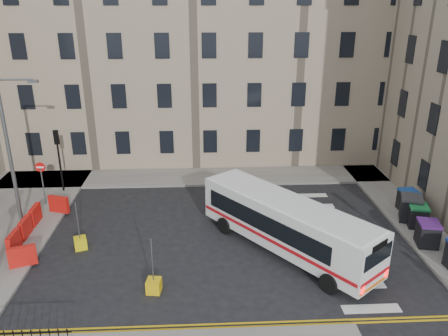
{
  "coord_description": "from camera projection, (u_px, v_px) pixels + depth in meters",
  "views": [
    {
      "loc": [
        -2.76,
        -20.31,
        11.76
      ],
      "look_at": [
        -1.62,
        2.63,
        3.0
      ],
      "focal_mm": 35.0,
      "sensor_mm": 36.0,
      "label": 1
    }
  ],
  "objects": [
    {
      "name": "pavement_east",
      "position": [
        391.0,
        201.0,
        27.4
      ],
      "size": [
        2.4,
        26.0,
        0.15
      ],
      "primitive_type": "cube",
      "color": "slate",
      "rests_on": "ground"
    },
    {
      "name": "roadworks_barriers",
      "position": [
        32.0,
        227.0,
        22.95
      ],
      "size": [
        1.66,
        6.26,
        1.0
      ],
      "color": "red",
      "rests_on": "pavement_west"
    },
    {
      "name": "wheelie_bin_b",
      "position": [
        428.0,
        233.0,
        22.07
      ],
      "size": [
        1.23,
        1.35,
        1.29
      ],
      "rotation": [
        0.0,
        0.0,
        -0.21
      ],
      "color": "black",
      "rests_on": "pavement_east"
    },
    {
      "name": "traffic_light_nw",
      "position": [
        58.0,
        151.0,
        27.76
      ],
      "size": [
        0.28,
        0.22,
        4.1
      ],
      "color": "black",
      "rests_on": "pavement_west"
    },
    {
      "name": "bus",
      "position": [
        286.0,
        223.0,
        21.51
      ],
      "size": [
        7.89,
        9.23,
        2.71
      ],
      "rotation": [
        0.0,
        0.0,
        0.66
      ],
      "color": "silver",
      "rests_on": "ground"
    },
    {
      "name": "no_entry_north",
      "position": [
        41.0,
        175.0,
        26.15
      ],
      "size": [
        0.6,
        0.08,
        3.0
      ],
      "color": "#595B5E",
      "rests_on": "pavement_west"
    },
    {
      "name": "wheelie_bin_d",
      "position": [
        411.0,
        208.0,
        24.6
      ],
      "size": [
        1.52,
        1.62,
        1.43
      ],
      "rotation": [
        0.0,
        0.0,
        -0.37
      ],
      "color": "black",
      "rests_on": "pavement_east"
    },
    {
      "name": "bollard_chevron",
      "position": [
        154.0,
        286.0,
        18.82
      ],
      "size": [
        0.67,
        0.67,
        0.6
      ],
      "primitive_type": "cube",
      "rotation": [
        0.0,
        0.0,
        -0.13
      ],
      "color": "gold",
      "rests_on": "ground"
    },
    {
      "name": "wheelie_bin_e",
      "position": [
        408.0,
        201.0,
        25.74
      ],
      "size": [
        1.09,
        1.22,
        1.26
      ],
      "rotation": [
        0.0,
        0.0,
        0.08
      ],
      "color": "black",
      "rests_on": "pavement_east"
    },
    {
      "name": "ground",
      "position": [
        257.0,
        237.0,
        23.27
      ],
      "size": [
        120.0,
        120.0,
        0.0
      ],
      "primitive_type": "plane",
      "color": "black",
      "rests_on": "ground"
    },
    {
      "name": "streetlamp",
      "position": [
        9.0,
        152.0,
        22.99
      ],
      "size": [
        0.5,
        0.22,
        8.14
      ],
      "color": "#595B5E",
      "rests_on": "pavement_west"
    },
    {
      "name": "wheelie_bin_c",
      "position": [
        417.0,
        215.0,
        23.96
      ],
      "size": [
        1.23,
        1.34,
        1.25
      ],
      "rotation": [
        0.0,
        0.0,
        -0.25
      ],
      "color": "black",
      "rests_on": "pavement_east"
    },
    {
      "name": "bollard_yellow",
      "position": [
        81.0,
        243.0,
        22.14
      ],
      "size": [
        0.77,
        0.77,
        0.6
      ],
      "primitive_type": "cube",
      "rotation": [
        0.0,
        0.0,
        0.34
      ],
      "color": "#D9C50C",
      "rests_on": "ground"
    },
    {
      "name": "terrace_north",
      "position": [
        148.0,
        45.0,
        34.34
      ],
      "size": [
        38.3,
        10.8,
        17.2
      ],
      "color": "gray",
      "rests_on": "ground"
    },
    {
      "name": "pavement_north",
      "position": [
        158.0,
        178.0,
        30.99
      ],
      "size": [
        36.0,
        3.2,
        0.15
      ],
      "primitive_type": "cube",
      "color": "slate",
      "rests_on": "ground"
    }
  ]
}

